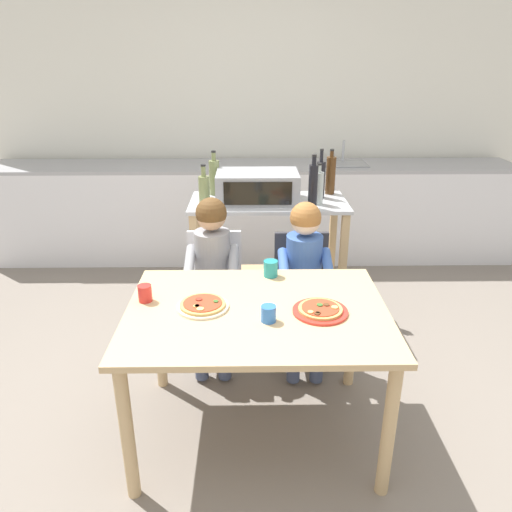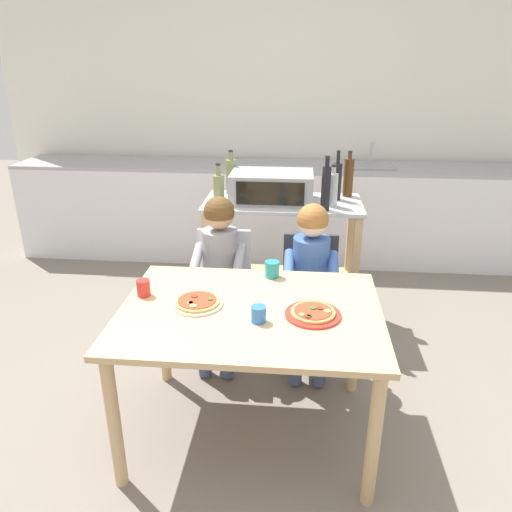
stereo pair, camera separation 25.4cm
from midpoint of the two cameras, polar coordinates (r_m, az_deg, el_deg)
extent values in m
plane|color=slate|center=(3.68, 3.21, -7.86)|extent=(11.30, 11.30, 0.00)
cube|color=white|center=(4.96, 4.44, 16.54)|extent=(5.48, 0.12, 2.70)
cube|color=silver|center=(4.74, 4.00, 5.01)|extent=(4.93, 0.60, 0.88)
cube|color=#9E9EA3|center=(4.62, 4.16, 10.40)|extent=(4.93, 0.60, 0.03)
cube|color=gray|center=(4.68, 14.94, 10.03)|extent=(0.40, 0.33, 0.02)
cylinder|color=#B7BABF|center=(4.78, 14.84, 11.53)|extent=(0.02, 0.02, 0.20)
cube|color=#B7BABF|center=(3.40, 5.29, 6.14)|extent=(1.09, 0.52, 0.02)
cube|color=tan|center=(3.61, 4.97, -2.78)|extent=(1.00, 0.48, 0.02)
cube|color=tan|center=(3.39, -3.54, -2.12)|extent=(0.05, 0.05, 0.89)
cube|color=tan|center=(3.39, 13.52, -2.73)|extent=(0.05, 0.05, 0.89)
cube|color=tan|center=(3.79, -2.54, 0.64)|extent=(0.05, 0.05, 0.89)
cube|color=tan|center=(3.80, 12.69, 0.10)|extent=(0.05, 0.05, 0.89)
cube|color=#999BA0|center=(3.38, 4.04, 8.04)|extent=(0.56, 0.36, 0.20)
cube|color=black|center=(3.20, 3.95, 7.24)|extent=(0.45, 0.01, 0.15)
cylinder|color=black|center=(3.22, 7.41, 6.06)|extent=(0.02, 0.01, 0.02)
cylinder|color=black|center=(3.20, 10.45, 7.71)|extent=(0.06, 0.06, 0.29)
cylinder|color=black|center=(3.16, 10.67, 10.71)|extent=(0.03, 0.03, 0.05)
cylinder|color=black|center=(3.15, 10.71, 11.31)|extent=(0.03, 0.03, 0.01)
cylinder|color=#ADB7B2|center=(3.31, 11.13, 7.51)|extent=(0.07, 0.07, 0.22)
cylinder|color=#ADB7B2|center=(3.28, 11.31, 9.77)|extent=(0.03, 0.03, 0.05)
cylinder|color=black|center=(3.27, 11.35, 10.29)|extent=(0.03, 0.03, 0.01)
cylinder|color=olive|center=(3.36, -2.21, 7.85)|extent=(0.07, 0.07, 0.18)
cylinder|color=olive|center=(3.33, -2.25, 9.95)|extent=(0.03, 0.03, 0.07)
cylinder|color=black|center=(3.32, -2.26, 10.63)|extent=(0.03, 0.03, 0.01)
cylinder|color=#4C2D14|center=(3.57, 12.78, 8.89)|extent=(0.07, 0.07, 0.27)
cylinder|color=#4C2D14|center=(3.54, 13.00, 11.33)|extent=(0.03, 0.03, 0.04)
cylinder|color=black|center=(3.54, 13.04, 11.77)|extent=(0.03, 0.03, 0.01)
cylinder|color=olive|center=(3.56, -0.86, 9.20)|extent=(0.08, 0.08, 0.24)
cylinder|color=olive|center=(3.53, -0.87, 11.60)|extent=(0.03, 0.03, 0.06)
cylinder|color=black|center=(3.52, -0.88, 12.16)|extent=(0.03, 0.03, 0.01)
cylinder|color=black|center=(3.47, 11.52, 8.49)|extent=(0.06, 0.06, 0.25)
cylinder|color=black|center=(3.43, 11.74, 11.15)|extent=(0.02, 0.02, 0.08)
cylinder|color=black|center=(3.43, 11.79, 11.87)|extent=(0.03, 0.03, 0.01)
cube|color=tan|center=(2.34, 2.44, -6.60)|extent=(1.25, 0.92, 0.03)
cylinder|color=tan|center=(2.32, -13.12, -18.57)|extent=(0.06, 0.06, 0.70)
cylinder|color=tan|center=(2.28, 16.93, -20.02)|extent=(0.06, 0.06, 0.70)
cylinder|color=tan|center=(2.95, -8.39, -8.50)|extent=(0.06, 0.06, 0.70)
cylinder|color=tan|center=(2.91, 14.07, -9.40)|extent=(0.06, 0.06, 0.70)
cube|color=silver|center=(3.12, -1.72, -4.54)|extent=(0.36, 0.36, 0.04)
cube|color=silver|center=(3.18, -1.41, -0.18)|extent=(0.34, 0.03, 0.38)
cylinder|color=silver|center=(3.08, 0.80, -9.57)|extent=(0.03, 0.03, 0.42)
cylinder|color=silver|center=(3.12, -4.78, -9.26)|extent=(0.03, 0.03, 0.42)
cylinder|color=silver|center=(3.34, 1.21, -6.85)|extent=(0.03, 0.03, 0.42)
cylinder|color=silver|center=(3.37, -3.91, -6.60)|extent=(0.03, 0.03, 0.42)
cube|color=#333338|center=(3.07, 8.60, -5.23)|extent=(0.36, 0.36, 0.04)
cube|color=#333338|center=(3.14, 8.66, -0.79)|extent=(0.34, 0.03, 0.38)
cylinder|color=#333338|center=(3.07, 11.33, -10.25)|extent=(0.03, 0.03, 0.42)
cylinder|color=#333338|center=(3.05, 5.63, -10.11)|extent=(0.03, 0.03, 0.42)
cylinder|color=#333338|center=(3.32, 10.86, -7.46)|extent=(0.03, 0.03, 0.42)
cylinder|color=#333338|center=(3.30, 5.64, -7.32)|extent=(0.03, 0.03, 0.42)
cube|color=#424C6B|center=(2.97, -0.71, -5.13)|extent=(0.10, 0.30, 0.10)
cylinder|color=#424C6B|center=(2.98, -0.95, -10.38)|extent=(0.08, 0.08, 0.44)
cube|color=#424C6B|center=(2.98, -3.39, -5.00)|extent=(0.10, 0.30, 0.10)
cylinder|color=#424C6B|center=(2.99, -3.66, -10.23)|extent=(0.08, 0.08, 0.44)
cylinder|color=gray|center=(2.90, 0.54, -0.66)|extent=(0.06, 0.26, 0.15)
cylinder|color=gray|center=(2.93, -4.54, -0.48)|extent=(0.06, 0.26, 0.15)
cylinder|color=gray|center=(3.02, -1.77, -0.52)|extent=(0.22, 0.22, 0.39)
sphere|color=tan|center=(2.91, -1.84, 4.84)|extent=(0.18, 0.18, 0.18)
sphere|color=brown|center=(2.91, -1.84, 5.14)|extent=(0.19, 0.19, 0.19)
cube|color=#424C6B|center=(2.94, 10.14, -5.84)|extent=(0.10, 0.30, 0.10)
cylinder|color=#424C6B|center=(2.95, 10.00, -11.15)|extent=(0.08, 0.08, 0.44)
cube|color=#424C6B|center=(2.93, 7.39, -5.76)|extent=(0.10, 0.30, 0.10)
cylinder|color=#424C6B|center=(2.94, 7.23, -11.09)|extent=(0.08, 0.08, 0.44)
cylinder|color=#3D60A8|center=(2.88, 11.57, -1.53)|extent=(0.06, 0.26, 0.15)
cylinder|color=#3D60A8|center=(2.86, 6.39, -1.36)|extent=(0.06, 0.26, 0.15)
cylinder|color=#3D60A8|center=(2.97, 8.85, -1.33)|extent=(0.22, 0.22, 0.38)
sphere|color=beige|center=(2.87, 9.18, 3.91)|extent=(0.18, 0.18, 0.18)
sphere|color=#9E6633|center=(2.87, 9.20, 4.21)|extent=(0.19, 0.19, 0.19)
cylinder|color=beige|center=(2.37, -3.83, -5.66)|extent=(0.25, 0.25, 0.01)
cylinder|color=tan|center=(2.37, -3.83, -5.40)|extent=(0.22, 0.22, 0.01)
cylinder|color=#B23D23|center=(2.36, -3.84, -5.23)|extent=(0.19, 0.19, 0.00)
cylinder|color=maroon|center=(2.39, -4.21, -4.79)|extent=(0.03, 0.03, 0.01)
cylinder|color=#DBC666|center=(2.33, -4.62, -5.56)|extent=(0.03, 0.03, 0.01)
cylinder|color=#DBC666|center=(2.30, -4.24, -5.91)|extent=(0.03, 0.03, 0.01)
cylinder|color=#386628|center=(2.36, -2.30, -5.14)|extent=(0.02, 0.02, 0.01)
cylinder|color=maroon|center=(2.33, -4.44, -5.55)|extent=(0.03, 0.03, 0.01)
cylinder|color=red|center=(2.31, 9.83, -6.83)|extent=(0.26, 0.26, 0.01)
cylinder|color=tan|center=(2.30, 9.85, -6.57)|extent=(0.21, 0.21, 0.01)
cylinder|color=#B23D23|center=(2.30, 9.86, -6.40)|extent=(0.18, 0.18, 0.00)
cylinder|color=#DBC666|center=(2.30, 11.52, -6.42)|extent=(0.03, 0.03, 0.01)
cylinder|color=#563319|center=(2.32, 10.62, -6.09)|extent=(0.03, 0.03, 0.01)
cylinder|color=#DBC666|center=(2.25, 8.61, -6.88)|extent=(0.03, 0.03, 0.01)
cylinder|color=#563319|center=(2.24, 9.35, -7.09)|extent=(0.03, 0.03, 0.01)
cylinder|color=#386628|center=(2.31, 9.81, -6.09)|extent=(0.03, 0.03, 0.01)
cylinder|color=#563319|center=(2.25, 9.50, -6.96)|extent=(0.02, 0.02, 0.01)
cylinder|color=teal|center=(2.65, 4.64, -1.60)|extent=(0.08, 0.08, 0.09)
cylinder|color=red|center=(2.48, -10.18, -3.75)|extent=(0.07, 0.07, 0.08)
cylinder|color=blue|center=(2.22, 3.61, -6.87)|extent=(0.07, 0.07, 0.08)
camera|label=1|loc=(0.13, -87.14, 1.18)|focal=34.24mm
camera|label=2|loc=(0.13, 92.86, -1.18)|focal=34.24mm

